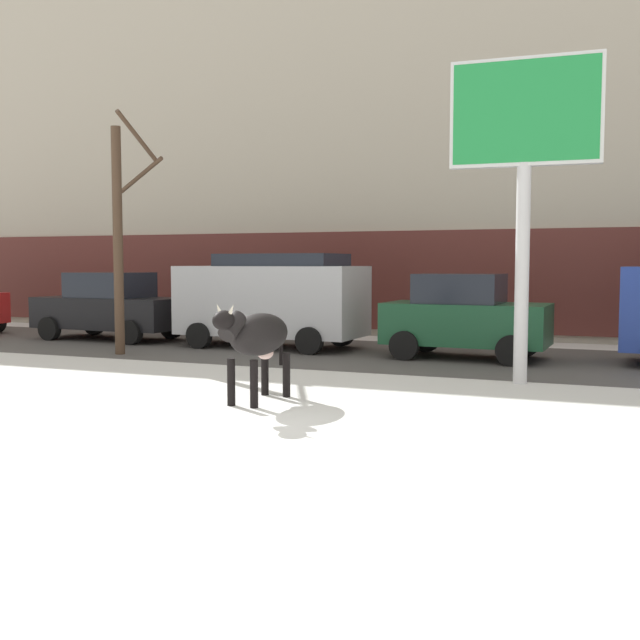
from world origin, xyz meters
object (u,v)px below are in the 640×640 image
Objects in this scene: pedestrian_near_billboard at (190,304)px; car_darkgreen_hatchback at (465,316)px; car_silver_van at (272,298)px; car_black_sedan at (111,307)px; cow_black at (257,337)px; bare_tree_left_lot at (120,232)px; billboard at (525,132)px.

car_darkgreen_hatchback is at bearing -17.84° from pedestrian_near_billboard.
car_silver_van is 1.31× the size of car_darkgreen_hatchback.
car_darkgreen_hatchback is (4.84, -0.38, -0.32)m from car_silver_van.
car_black_sedan is 2.53m from pedestrian_near_billboard.
cow_black is 0.45× the size of car_black_sedan.
pedestrian_near_billboard is (-8.67, 2.79, -0.05)m from car_darkgreen_hatchback.
car_black_sedan is at bearing 139.01° from cow_black.
cow_black is 7.14m from bare_tree_left_lot.
car_darkgreen_hatchback is at bearing -4.51° from car_silver_van.
bare_tree_left_lot is (2.31, -2.64, 1.88)m from car_black_sedan.
billboard reaches higher than car_black_sedan.
pedestrian_near_billboard is at bearing 147.84° from car_silver_van.
cow_black is at bearing -53.49° from pedestrian_near_billboard.
car_black_sedan is 4.95m from car_silver_van.
car_silver_van is at bearing 113.42° from cow_black.
car_darkgreen_hatchback is (9.78, -0.52, 0.02)m from car_black_sedan.
car_darkgreen_hatchback is at bearing -3.03° from car_black_sedan.
billboard is 1.03× the size of bare_tree_left_lot.
car_black_sedan is 9.79m from car_darkgreen_hatchback.
billboard is 1.55× the size of car_darkgreen_hatchback.
bare_tree_left_lot is at bearing -76.21° from pedestrian_near_billboard.
car_black_sedan is at bearing 176.97° from car_darkgreen_hatchback.
cow_black is 7.27m from car_silver_van.
car_silver_van is (4.94, -0.14, 0.33)m from car_black_sedan.
cow_black is at bearing -37.07° from bare_tree_left_lot.
billboard is 1.30× the size of car_black_sedan.
car_darkgreen_hatchback is (-1.54, 3.06, -3.39)m from billboard.
billboard is at bearing -63.30° from car_darkgreen_hatchback.
car_silver_van reaches higher than car_black_sedan.
cow_black is 0.54× the size of car_darkgreen_hatchback.
car_silver_van is 4.54m from pedestrian_near_billboard.
billboard is at bearing 42.74° from cow_black.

